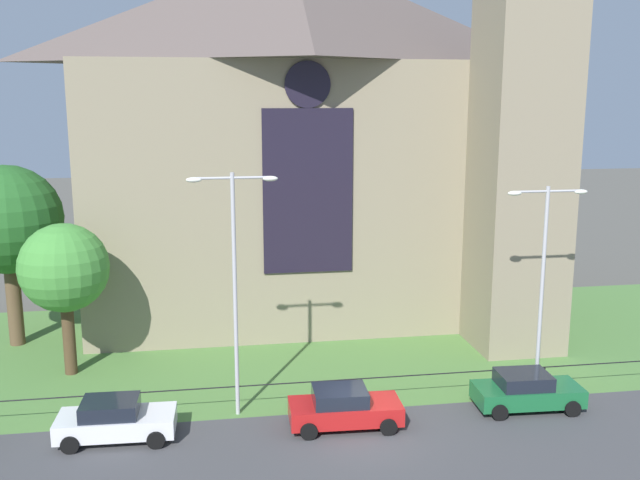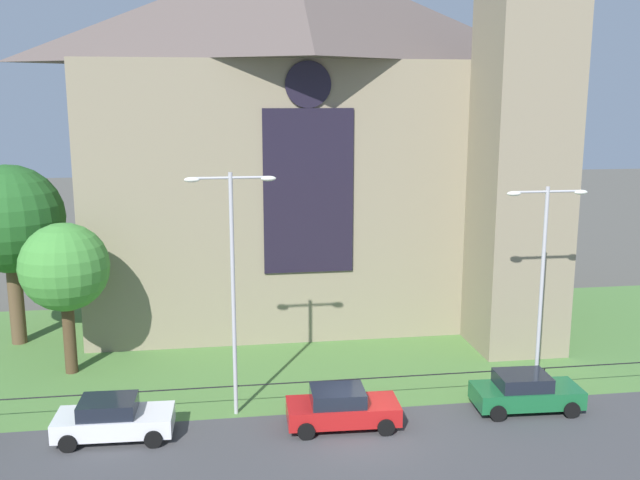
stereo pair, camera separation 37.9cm
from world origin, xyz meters
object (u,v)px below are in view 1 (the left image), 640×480
Objects in this scene: parked_car_red at (344,408)px; streetlamp_far at (543,266)px; church_building at (308,133)px; parked_car_green at (526,391)px; tree_left_far at (7,221)px; streetlamp_near at (234,267)px; tree_left_near at (64,269)px; parked_car_white at (115,420)px.

streetlamp_far is at bearing 13.51° from parked_car_red.
church_building is 18.60m from parked_car_green.
parked_car_green is (6.69, -14.51, -9.53)m from church_building.
streetlamp_near is at bearing -43.07° from tree_left_far.
streetlamp_near is (7.21, -5.40, 1.09)m from tree_left_near.
tree_left_near is 1.61× the size of parked_car_white.
parked_car_red is (-8.53, -1.72, -4.78)m from streetlamp_far.
parked_car_red is (8.38, -0.31, 0.00)m from parked_car_white.
tree_left_far is at bearing -167.83° from church_building.
church_building is at bearing 12.17° from tree_left_far.
tree_left_far reaches higher than streetlamp_far.
parked_car_white is (-4.48, -1.41, -5.18)m from streetlamp_near.
church_building is 19.69m from parked_car_white.
tree_left_near is (3.37, -4.48, -1.47)m from tree_left_far.
church_building is 2.74× the size of streetlamp_near.
streetlamp_far reaches higher than parked_car_green.
church_building is 6.10× the size of parked_car_red.
parked_car_red is at bearing -23.73° from streetlamp_near.
church_building is 16.01m from streetlamp_far.
parked_car_white is at bearing -162.56° from streetlamp_near.
parked_car_green is at bearing -19.89° from tree_left_near.
tree_left_far is 25.28m from parked_car_green.
streetlamp_near is 6.71m from parked_car_red.
church_building reaches higher than tree_left_near.
parked_car_green is at bearing -6.63° from streetlamp_near.
church_building reaches higher than tree_left_far.
tree_left_far reaches higher than tree_left_near.
streetlamp_near is (10.58, -9.89, -0.38)m from tree_left_far.
church_building is 3.80× the size of tree_left_near.
parked_car_green is (21.96, -11.21, -5.56)m from tree_left_far.
parked_car_red is (14.48, -11.60, -5.56)m from tree_left_far.
streetlamp_far is (19.65, -5.40, 0.68)m from tree_left_near.
streetlamp_far is (12.44, 0.00, -0.41)m from streetlamp_near.
parked_car_white and parked_car_red have the same top height.
streetlamp_far is 2.05× the size of parked_car_white.
tree_left_far is 1.32× the size of tree_left_near.
tree_left_near reaches higher than parked_car_green.
tree_left_far is 5.80m from tree_left_near.
streetlamp_far is at bearing -23.25° from tree_left_far.
church_building reaches higher than streetlamp_far.
parked_car_red is at bearing -38.71° from tree_left_far.
streetlamp_far is 9.93m from parked_car_red.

